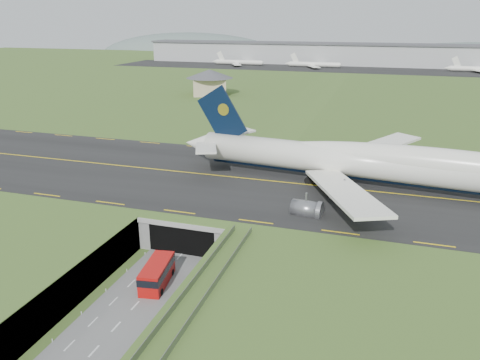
% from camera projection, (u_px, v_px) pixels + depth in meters
% --- Properties ---
extents(ground, '(900.00, 900.00, 0.00)m').
position_uv_depth(ground, '(161.00, 278.00, 73.11)').
color(ground, '#405B24').
rests_on(ground, ground).
extents(airfield_deck, '(800.00, 800.00, 6.00)m').
position_uv_depth(airfield_deck, '(160.00, 261.00, 72.12)').
color(airfield_deck, gray).
rests_on(airfield_deck, ground).
extents(trench_road, '(12.00, 75.00, 0.20)m').
position_uv_depth(trench_road, '(137.00, 304.00, 66.31)').
color(trench_road, slate).
rests_on(trench_road, ground).
extents(taxiway, '(800.00, 44.00, 0.18)m').
position_uv_depth(taxiway, '(228.00, 177.00, 100.85)').
color(taxiway, black).
rests_on(taxiway, airfield_deck).
extents(tunnel_portal, '(17.00, 22.30, 6.00)m').
position_uv_depth(tunnel_portal, '(200.00, 218.00, 87.07)').
color(tunnel_portal, gray).
rests_on(tunnel_portal, ground).
extents(guideway, '(3.00, 53.00, 7.05)m').
position_uv_depth(guideway, '(170.00, 339.00, 51.02)').
color(guideway, '#A8A8A3').
rests_on(guideway, ground).
extents(jumbo_jet, '(89.17, 58.02, 19.30)m').
position_uv_depth(jumbo_jet, '(382.00, 164.00, 92.62)').
color(jumbo_jet, white).
rests_on(jumbo_jet, ground).
extents(shuttle_tram, '(4.51, 8.99, 3.48)m').
position_uv_depth(shuttle_tram, '(157.00, 274.00, 70.80)').
color(shuttle_tram, '#B30E0B').
rests_on(shuttle_tram, ground).
extents(service_building, '(26.51, 26.51, 11.24)m').
position_uv_depth(service_building, '(210.00, 80.00, 206.61)').
color(service_building, '#C9B591').
rests_on(service_building, ground).
extents(cargo_terminal, '(320.00, 67.00, 15.60)m').
position_uv_depth(cargo_terminal, '(347.00, 54.00, 338.38)').
color(cargo_terminal, '#B2B2B2').
rests_on(cargo_terminal, ground).
extents(distant_hills, '(700.00, 91.00, 60.00)m').
position_uv_depth(distant_hills, '(427.00, 65.00, 443.70)').
color(distant_hills, slate).
rests_on(distant_hills, ground).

